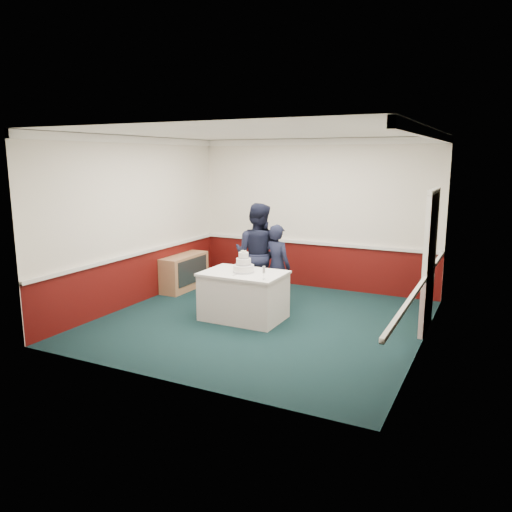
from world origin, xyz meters
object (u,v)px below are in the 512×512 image
at_px(cake_table, 244,295).
at_px(person_man, 258,254).
at_px(champagne_flute, 264,270).
at_px(wedding_cake, 244,266).
at_px(person_woman, 277,266).
at_px(sideboard, 185,272).
at_px(cake_knife, 236,274).

distance_m(cake_table, person_man, 1.07).
height_order(champagne_flute, person_man, person_man).
relative_size(wedding_cake, champagne_flute, 1.78).
xyz_separation_m(champagne_flute, person_woman, (-0.29, 1.13, -0.18)).
bearing_deg(champagne_flute, sideboard, 149.80).
relative_size(champagne_flute, person_woman, 0.14).
bearing_deg(sideboard, cake_table, -30.44).
height_order(sideboard, person_man, person_man).
distance_m(sideboard, cake_table, 2.28).
bearing_deg(person_man, sideboard, -9.95).
bearing_deg(champagne_flute, person_woman, 104.21).
bearing_deg(cake_table, wedding_cake, 90.00).
relative_size(champagne_flute, person_man, 0.11).
relative_size(sideboard, cake_knife, 5.45).
bearing_deg(person_woman, sideboard, 4.35).
height_order(wedding_cake, person_man, person_man).
bearing_deg(cake_knife, wedding_cake, 82.78).
relative_size(cake_table, cake_knife, 6.00).
height_order(sideboard, person_woman, person_woman).
distance_m(sideboard, cake_knife, 2.40).
height_order(sideboard, champagne_flute, champagne_flute).
bearing_deg(champagne_flute, cake_table, 150.75).
height_order(wedding_cake, champagne_flute, wedding_cake).
distance_m(wedding_cake, cake_knife, 0.23).
xyz_separation_m(sideboard, person_woman, (2.18, -0.30, 0.39)).
bearing_deg(wedding_cake, cake_knife, -98.53).
height_order(cake_table, person_man, person_man).
height_order(cake_knife, champagne_flute, champagne_flute).
xyz_separation_m(sideboard, person_man, (1.77, -0.24, 0.57)).
bearing_deg(sideboard, cake_knife, -35.00).
distance_m(cake_table, person_woman, 0.94).
xyz_separation_m(wedding_cake, person_woman, (0.21, 0.85, -0.15)).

